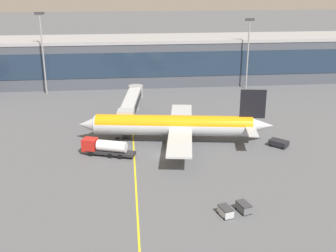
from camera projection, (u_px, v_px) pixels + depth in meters
name	position (u px, v px, depth m)	size (l,w,h in m)	color
ground_plane	(163.00, 155.00, 88.40)	(700.00, 700.00, 0.00)	#515459
apron_lead_in_line	(134.00, 152.00, 89.71)	(0.30, 80.00, 0.01)	yellow
terminal_building	(161.00, 60.00, 145.09)	(211.41, 18.38, 14.99)	#424751
main_airliner	(175.00, 125.00, 93.64)	(41.95, 33.23, 12.00)	#B2B7BC
jet_bridge	(132.00, 102.00, 106.56)	(6.81, 25.12, 6.60)	#B2B7BC
fuel_tanker	(105.00, 147.00, 87.68)	(11.02, 5.91, 3.25)	#232326
pushback_tug	(279.00, 143.00, 92.27)	(4.33, 4.29, 1.40)	black
baggage_cart_0	(225.00, 211.00, 65.95)	(2.25, 2.98, 1.48)	#B2B7BC
baggage_cart_1	(244.00, 207.00, 67.09)	(2.25, 2.98, 1.48)	#595B60
apron_light_mast_0	(42.00, 47.00, 128.21)	(2.80, 0.50, 24.28)	gray
apron_light_mast_1	(248.00, 48.00, 134.58)	(2.80, 0.50, 21.91)	gray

